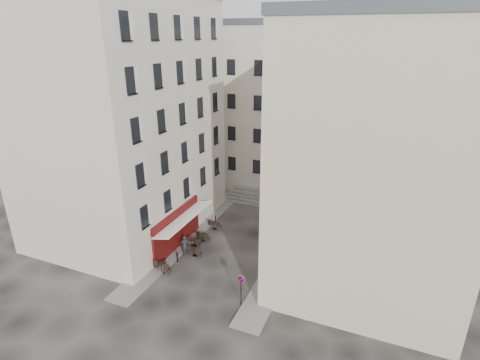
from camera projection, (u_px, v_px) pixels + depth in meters
The scene contains 18 objects.
ground at pixel (219, 264), 29.83m from camera, with size 90.00×90.00×0.00m, color black.
sidewalk_left at pixel (194, 231), 34.85m from camera, with size 2.00×22.00×0.12m, color slate.
sidewalk_right at pixel (284, 256), 30.78m from camera, with size 2.00×18.00×0.12m, color slate.
building_left at pixel (123, 119), 32.40m from camera, with size 12.20×16.20×20.60m.
building_right at pixel (377, 156), 25.71m from camera, with size 12.20×14.20×18.60m.
building_back at pixel (281, 107), 43.15m from camera, with size 18.20×10.20×18.60m.
cafe_storefront at pixel (178, 228), 31.54m from camera, with size 1.74×7.30×3.50m.
stone_steps at pixel (269, 200), 40.51m from camera, with size 9.00×3.15×0.80m.
bollard_near at pixel (177, 257), 29.93m from camera, with size 0.12×0.12×0.98m.
bollard_mid at pixel (198, 236), 32.94m from camera, with size 0.12×0.12×0.98m.
bollard_far at pixel (216, 219), 35.96m from camera, with size 0.12×0.12×0.98m.
no_parking_sign at pixel (241, 285), 24.73m from camera, with size 0.54×0.11×2.37m.
bistro_table_a at pixel (162, 267), 28.63m from camera, with size 1.43×0.67×1.01m.
bistro_table_b at pixel (195, 251), 30.81m from camera, with size 1.28×0.60×0.90m.
bistro_table_c at pixel (195, 242), 32.24m from camera, with size 1.21×0.57×0.85m.
bistro_table_d at pixel (203, 237), 33.03m from camera, with size 1.25×0.59×0.88m.
bistro_table_e at pixel (215, 225), 35.05m from camera, with size 1.31×0.61×0.92m.
pedestrian at pixel (185, 246), 30.74m from camera, with size 0.67×0.44×1.82m, color #222228.
Camera 1 is at (11.20, -22.78, 17.12)m, focal length 28.00 mm.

